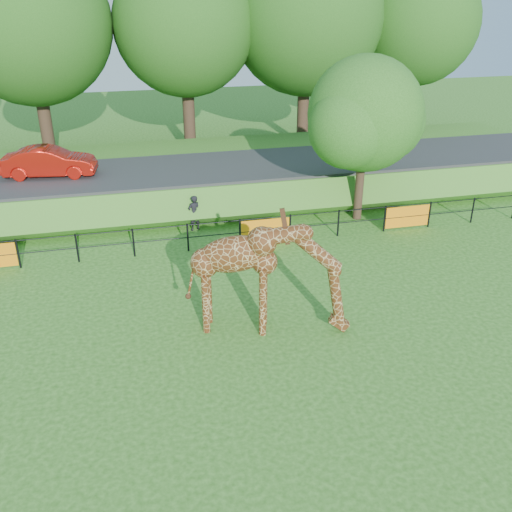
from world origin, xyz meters
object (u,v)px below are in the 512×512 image
object	(u,v)px
car_red	(49,162)
tree_east	(367,118)
giraffe	(268,278)
visitor	(194,213)

from	to	relation	value
car_red	tree_east	bearing A→B (deg)	-102.33
giraffe	tree_east	world-z (taller)	tree_east
visitor	tree_east	distance (m)	7.91
giraffe	tree_east	xyz separation A→B (m)	(6.05, 7.55, 2.61)
giraffe	car_red	bearing A→B (deg)	136.37
visitor	giraffe	bearing A→B (deg)	74.50
visitor	tree_east	size ratio (longest dim) A/B	0.22
giraffe	visitor	world-z (taller)	giraffe
car_red	tree_east	size ratio (longest dim) A/B	0.59
visitor	tree_east	bearing A→B (deg)	154.32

